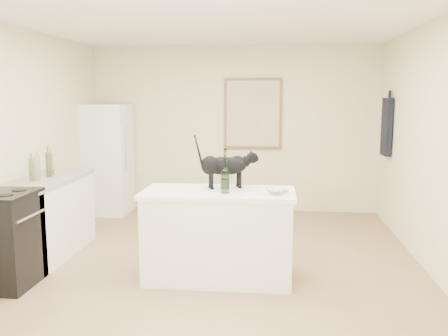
% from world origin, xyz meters
% --- Properties ---
extents(floor, '(5.50, 5.50, 0.00)m').
position_xyz_m(floor, '(0.00, 0.00, 0.00)').
color(floor, '#967450').
rests_on(floor, ground).
extents(ceiling, '(5.50, 5.50, 0.00)m').
position_xyz_m(ceiling, '(0.00, 0.00, 2.60)').
color(ceiling, white).
rests_on(ceiling, ground).
extents(wall_back, '(4.50, 0.00, 4.50)m').
position_xyz_m(wall_back, '(0.00, 2.75, 1.30)').
color(wall_back, beige).
rests_on(wall_back, ground).
extents(wall_front, '(4.50, 0.00, 4.50)m').
position_xyz_m(wall_front, '(0.00, -2.75, 1.30)').
color(wall_front, beige).
rests_on(wall_front, ground).
extents(wall_left, '(0.00, 5.50, 5.50)m').
position_xyz_m(wall_left, '(-2.25, 0.00, 1.30)').
color(wall_left, beige).
rests_on(wall_left, ground).
extents(wall_right, '(0.00, 5.50, 5.50)m').
position_xyz_m(wall_right, '(2.25, 0.00, 1.30)').
color(wall_right, beige).
rests_on(wall_right, ground).
extents(island_base, '(1.44, 0.67, 0.86)m').
position_xyz_m(island_base, '(0.10, -0.20, 0.43)').
color(island_base, white).
rests_on(island_base, floor).
extents(island_top, '(1.50, 0.70, 0.04)m').
position_xyz_m(island_top, '(0.10, -0.20, 0.88)').
color(island_top, white).
rests_on(island_top, island_base).
extents(left_cabinets, '(0.60, 1.40, 0.86)m').
position_xyz_m(left_cabinets, '(-1.95, 0.30, 0.43)').
color(left_cabinets, white).
rests_on(left_cabinets, floor).
extents(left_countertop, '(0.62, 1.44, 0.04)m').
position_xyz_m(left_countertop, '(-1.95, 0.30, 0.88)').
color(left_countertop, gray).
rests_on(left_countertop, left_cabinets).
extents(stove, '(0.60, 0.60, 0.90)m').
position_xyz_m(stove, '(-1.95, -0.60, 0.45)').
color(stove, black).
rests_on(stove, floor).
extents(fridge, '(0.68, 0.68, 1.70)m').
position_xyz_m(fridge, '(-1.95, 2.35, 0.85)').
color(fridge, white).
rests_on(fridge, floor).
extents(artwork_frame, '(0.90, 0.03, 1.10)m').
position_xyz_m(artwork_frame, '(0.30, 2.72, 1.55)').
color(artwork_frame, brown).
rests_on(artwork_frame, wall_back).
extents(artwork_canvas, '(0.82, 0.00, 1.02)m').
position_xyz_m(artwork_canvas, '(0.30, 2.70, 1.55)').
color(artwork_canvas, beige).
rests_on(artwork_canvas, wall_back).
extents(hanging_garment, '(0.08, 0.34, 0.80)m').
position_xyz_m(hanging_garment, '(2.19, 2.05, 1.40)').
color(hanging_garment, black).
rests_on(hanging_garment, wall_right).
extents(black_cat, '(0.60, 0.35, 0.41)m').
position_xyz_m(black_cat, '(0.14, -0.05, 1.10)').
color(black_cat, black).
rests_on(black_cat, island_top).
extents(wine_bottle, '(0.09, 0.09, 0.38)m').
position_xyz_m(wine_bottle, '(0.18, -0.30, 1.09)').
color(wine_bottle, '#235220').
rests_on(wine_bottle, island_top).
extents(glass_bowl, '(0.27, 0.27, 0.05)m').
position_xyz_m(glass_bowl, '(0.67, -0.31, 0.93)').
color(glass_bowl, white).
rests_on(glass_bowl, island_top).
extents(fridge_paper, '(0.01, 0.13, 0.17)m').
position_xyz_m(fridge_paper, '(-1.60, 2.33, 1.33)').
color(fridge_paper, beige).
rests_on(fridge_paper, fridge).
extents(counter_bottle_cluster, '(0.12, 0.48, 0.29)m').
position_xyz_m(counter_bottle_cluster, '(-1.97, 0.32, 1.03)').
color(counter_bottle_cluster, '#9EA99C').
rests_on(counter_bottle_cluster, left_countertop).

